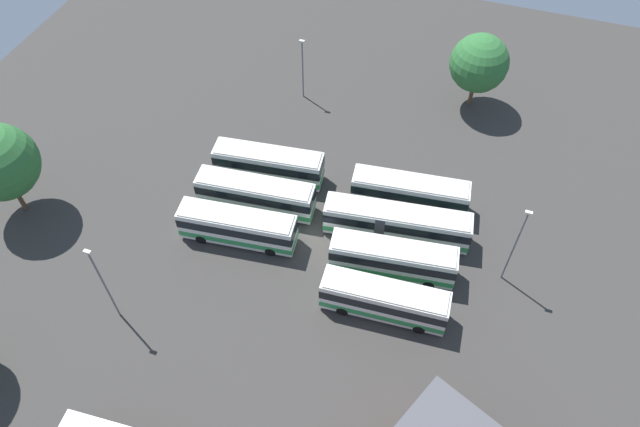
{
  "coord_description": "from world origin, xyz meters",
  "views": [
    {
      "loc": [
        10.71,
        -31.35,
        44.16
      ],
      "look_at": [
        -0.52,
        1.63,
        1.54
      ],
      "focal_mm": 33.26,
      "sensor_mm": 36.0,
      "label": 1
    }
  ],
  "objects_px": {
    "bus_row1_slot2": "(396,223)",
    "tree_northwest": "(479,63)",
    "lamp_post_far_corner": "(515,244)",
    "bus_row0_slot3": "(269,164)",
    "lamp_post_mid_lot": "(103,282)",
    "bus_row0_slot2": "(256,194)",
    "lamp_post_near_entrance": "(303,66)",
    "bus_row0_slot1": "(238,226)",
    "bus_row1_slot0": "(384,300)",
    "bus_row1_slot1": "(393,258)",
    "bus_row1_slot3": "(410,193)"
  },
  "relations": [
    {
      "from": "bus_row1_slot2",
      "to": "bus_row0_slot1",
      "type": "bearing_deg",
      "value": -159.41
    },
    {
      "from": "lamp_post_near_entrance",
      "to": "bus_row1_slot1",
      "type": "bearing_deg",
      "value": -52.27
    },
    {
      "from": "bus_row0_slot3",
      "to": "bus_row1_slot1",
      "type": "xyz_separation_m",
      "value": [
        14.49,
        -7.09,
        0.0
      ]
    },
    {
      "from": "bus_row1_slot2",
      "to": "lamp_post_mid_lot",
      "type": "relative_size",
      "value": 1.47
    },
    {
      "from": "bus_row1_slot3",
      "to": "tree_northwest",
      "type": "distance_m",
      "value": 17.65
    },
    {
      "from": "lamp_post_far_corner",
      "to": "lamp_post_near_entrance",
      "type": "height_order",
      "value": "lamp_post_far_corner"
    },
    {
      "from": "bus_row1_slot0",
      "to": "bus_row1_slot2",
      "type": "bearing_deg",
      "value": 97.35
    },
    {
      "from": "bus_row0_slot2",
      "to": "bus_row0_slot3",
      "type": "xyz_separation_m",
      "value": [
        -0.32,
        4.08,
        -0.0
      ]
    },
    {
      "from": "bus_row0_slot1",
      "to": "bus_row1_slot2",
      "type": "bearing_deg",
      "value": 20.59
    },
    {
      "from": "bus_row1_slot2",
      "to": "lamp_post_far_corner",
      "type": "xyz_separation_m",
      "value": [
        10.13,
        -1.51,
        3.11
      ]
    },
    {
      "from": "bus_row1_slot2",
      "to": "lamp_post_far_corner",
      "type": "bearing_deg",
      "value": -8.48
    },
    {
      "from": "bus_row1_slot3",
      "to": "lamp_post_near_entrance",
      "type": "distance_m",
      "value": 19.59
    },
    {
      "from": "bus_row1_slot2",
      "to": "lamp_post_mid_lot",
      "type": "height_order",
      "value": "lamp_post_mid_lot"
    },
    {
      "from": "bus_row0_slot1",
      "to": "bus_row0_slot3",
      "type": "relative_size",
      "value": 0.99
    },
    {
      "from": "bus_row1_slot2",
      "to": "bus_row0_slot3",
      "type": "bearing_deg",
      "value": 167.23
    },
    {
      "from": "bus_row1_slot3",
      "to": "lamp_post_near_entrance",
      "type": "height_order",
      "value": "lamp_post_near_entrance"
    },
    {
      "from": "tree_northwest",
      "to": "lamp_post_near_entrance",
      "type": "bearing_deg",
      "value": -165.26
    },
    {
      "from": "lamp_post_mid_lot",
      "to": "lamp_post_far_corner",
      "type": "bearing_deg",
      "value": 25.33
    },
    {
      "from": "bus_row1_slot2",
      "to": "tree_northwest",
      "type": "height_order",
      "value": "tree_northwest"
    },
    {
      "from": "lamp_post_mid_lot",
      "to": "bus_row1_slot2",
      "type": "bearing_deg",
      "value": 38.34
    },
    {
      "from": "bus_row1_slot0",
      "to": "tree_northwest",
      "type": "relative_size",
      "value": 1.23
    },
    {
      "from": "bus_row0_slot1",
      "to": "lamp_post_far_corner",
      "type": "distance_m",
      "value": 24.11
    },
    {
      "from": "bus_row1_slot3",
      "to": "lamp_post_far_corner",
      "type": "height_order",
      "value": "lamp_post_far_corner"
    },
    {
      "from": "lamp_post_near_entrance",
      "to": "tree_northwest",
      "type": "xyz_separation_m",
      "value": [
        18.27,
        4.81,
        1.41
      ]
    },
    {
      "from": "bus_row1_slot3",
      "to": "lamp_post_mid_lot",
      "type": "bearing_deg",
      "value": -135.75
    },
    {
      "from": "bus_row0_slot1",
      "to": "bus_row0_slot2",
      "type": "bearing_deg",
      "value": 89.43
    },
    {
      "from": "bus_row0_slot3",
      "to": "lamp_post_mid_lot",
      "type": "relative_size",
      "value": 1.2
    },
    {
      "from": "bus_row0_slot1",
      "to": "bus_row1_slot0",
      "type": "relative_size",
      "value": 1.02
    },
    {
      "from": "bus_row0_slot2",
      "to": "lamp_post_mid_lot",
      "type": "xyz_separation_m",
      "value": [
        -6.4,
        -14.75,
        3.17
      ]
    },
    {
      "from": "bus_row0_slot1",
      "to": "lamp_post_far_corner",
      "type": "relative_size",
      "value": 1.2
    },
    {
      "from": "bus_row0_slot1",
      "to": "lamp_post_mid_lot",
      "type": "xyz_separation_m",
      "value": [
        -6.36,
        -10.63,
        3.18
      ]
    },
    {
      "from": "tree_northwest",
      "to": "bus_row0_slot3",
      "type": "bearing_deg",
      "value": -133.99
    },
    {
      "from": "bus_row1_slot1",
      "to": "lamp_post_near_entrance",
      "type": "relative_size",
      "value": 1.5
    },
    {
      "from": "tree_northwest",
      "to": "lamp_post_far_corner",
      "type": "bearing_deg",
      "value": -73.35
    },
    {
      "from": "bus_row1_slot3",
      "to": "bus_row0_slot2",
      "type": "bearing_deg",
      "value": -160.37
    },
    {
      "from": "bus_row0_slot3",
      "to": "bus_row1_slot0",
      "type": "distance_m",
      "value": 18.69
    },
    {
      "from": "lamp_post_mid_lot",
      "to": "lamp_post_near_entrance",
      "type": "bearing_deg",
      "value": 81.06
    },
    {
      "from": "bus_row0_slot2",
      "to": "bus_row1_slot0",
      "type": "relative_size",
      "value": 1.07
    },
    {
      "from": "bus_row0_slot2",
      "to": "bus_row1_slot2",
      "type": "xyz_separation_m",
      "value": [
        13.47,
        0.96,
        0.0
      ]
    },
    {
      "from": "bus_row0_slot2",
      "to": "bus_row0_slot3",
      "type": "relative_size",
      "value": 1.03
    },
    {
      "from": "lamp_post_near_entrance",
      "to": "tree_northwest",
      "type": "bearing_deg",
      "value": 14.74
    },
    {
      "from": "bus_row0_slot2",
      "to": "lamp_post_mid_lot",
      "type": "height_order",
      "value": "lamp_post_mid_lot"
    },
    {
      "from": "lamp_post_far_corner",
      "to": "bus_row1_slot0",
      "type": "bearing_deg",
      "value": -143.44
    },
    {
      "from": "bus_row1_slot3",
      "to": "tree_northwest",
      "type": "bearing_deg",
      "value": 79.68
    },
    {
      "from": "bus_row0_slot1",
      "to": "lamp_post_near_entrance",
      "type": "distance_m",
      "value": 21.38
    },
    {
      "from": "bus_row0_slot3",
      "to": "bus_row1_slot3",
      "type": "bearing_deg",
      "value": 3.4
    },
    {
      "from": "lamp_post_mid_lot",
      "to": "bus_row1_slot0",
      "type": "bearing_deg",
      "value": 19.66
    },
    {
      "from": "bus_row0_slot1",
      "to": "bus_row1_slot1",
      "type": "height_order",
      "value": "same"
    },
    {
      "from": "bus_row0_slot1",
      "to": "bus_row1_slot1",
      "type": "xyz_separation_m",
      "value": [
        14.21,
        1.11,
        0.0
      ]
    },
    {
      "from": "bus_row0_slot1",
      "to": "bus_row1_slot3",
      "type": "bearing_deg",
      "value": 33.15
    }
  ]
}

